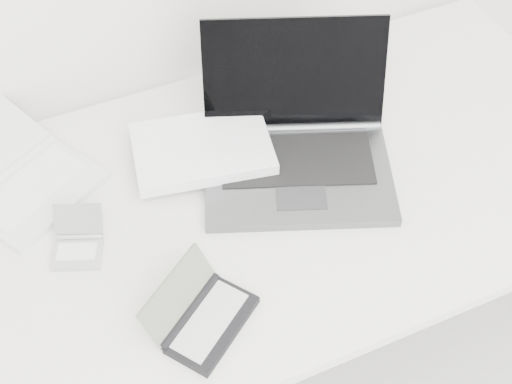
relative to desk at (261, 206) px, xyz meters
name	(u,v)px	position (x,y,z in m)	size (l,w,h in m)	color
desk	(261,206)	(0.00, 0.00, 0.00)	(1.60, 0.80, 0.73)	white
laptop_large	(265,147)	(0.04, 0.08, 0.09)	(0.59, 0.48, 0.26)	#585A5D
netbook_open_white	(21,180)	(-0.45, 0.22, 0.06)	(0.38, 0.41, 0.06)	white
pda_silver	(78,244)	(-0.39, 0.01, 0.06)	(0.13, 0.14, 0.07)	#BBBBBF
palmtop_charcoal	(203,317)	(-0.22, -0.24, 0.07)	(0.23, 0.22, 0.09)	black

